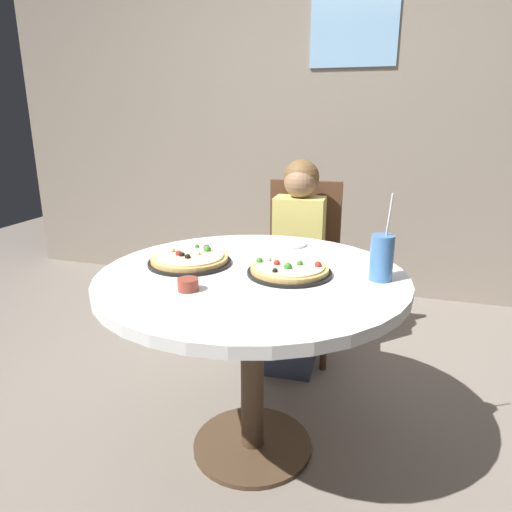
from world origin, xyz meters
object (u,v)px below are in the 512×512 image
pizza_veggie (190,259)px  plate_small (286,244)px  chair_wooden (302,258)px  dining_table (252,301)px  soda_cup (382,257)px  diner_child (296,276)px  pizza_cheese (289,270)px  sauce_bowl (188,285)px

pizza_veggie → plate_small: (0.29, 0.37, -0.01)m
chair_wooden → plate_small: size_ratio=5.28×
dining_table → soda_cup: size_ratio=3.67×
dining_table → pizza_veggie: size_ratio=3.51×
pizza_veggie → plate_small: size_ratio=1.78×
chair_wooden → diner_child: bearing=-87.9°
pizza_cheese → soda_cup: 0.32m
sauce_bowl → plate_small: (0.18, 0.64, -0.02)m
diner_child → sauce_bowl: bearing=-98.7°
dining_table → sauce_bowl: sauce_bowl is taller
pizza_cheese → sauce_bowl: 0.38m
dining_table → soda_cup: soda_cup is taller
pizza_veggie → dining_table: bearing=-7.9°
diner_child → soda_cup: 0.90m
diner_child → plate_small: 0.44m
chair_wooden → pizza_veggie: chair_wooden is taller
dining_table → chair_wooden: 0.95m
dining_table → diner_child: bearing=89.8°
soda_cup → pizza_cheese: bearing=-174.0°
chair_wooden → diner_child: (0.01, -0.18, -0.05)m
diner_child → pizza_cheese: (0.13, -0.73, 0.28)m
dining_table → chair_wooden: bearing=90.2°
pizza_cheese → sauce_bowl: pizza_cheese is taller
chair_wooden → sauce_bowl: chair_wooden is taller
dining_table → chair_wooden: size_ratio=1.18×
dining_table → pizza_cheese: (0.13, 0.03, 0.12)m
plate_small → dining_table: bearing=-94.0°
diner_child → dining_table: bearing=-90.2°
soda_cup → dining_table: bearing=-172.3°
chair_wooden → dining_table: bearing=-89.8°
dining_table → plate_small: size_ratio=6.24×
chair_wooden → pizza_veggie: (-0.26, -0.90, 0.24)m
soda_cup → plate_small: size_ratio=1.70×
sauce_bowl → plate_small: size_ratio=0.39×
diner_child → pizza_veggie: 0.82m
dining_table → chair_wooden: chair_wooden is taller
chair_wooden → pizza_cheese: 0.95m
diner_child → sauce_bowl: (-0.15, -0.99, 0.29)m
diner_child → plate_small: (0.03, -0.35, 0.27)m
diner_child → pizza_veggie: (-0.27, -0.72, 0.28)m
soda_cup → pizza_veggie: bearing=-178.0°
pizza_veggie → diner_child: bearing=69.8°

